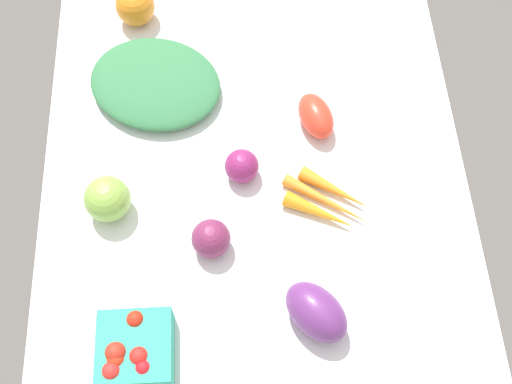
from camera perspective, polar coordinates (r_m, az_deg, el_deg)
tablecloth at (r=118.32cm, az=0.00°, el=-0.66°), size 104.00×76.00×2.00cm
red_onion_near_basket at (r=110.76cm, az=-3.89°, el=-4.01°), size 6.61×6.61×6.61cm
roma_tomato at (r=123.07cm, az=5.16°, el=6.52°), size 11.04×8.50×5.76cm
carrot_bunch at (r=116.26cm, az=6.14°, el=-0.80°), size 13.68×15.83×2.84cm
berry_basket at (r=106.62cm, az=-10.46°, el=-13.21°), size 11.49×11.49×6.62cm
leafy_greens_clump at (r=129.16cm, az=-8.65°, el=9.24°), size 29.46×31.69×4.29cm
eggplant at (r=106.22cm, az=5.20°, el=-10.23°), size 13.54×13.11×7.45cm
red_onion_center at (r=116.92cm, az=-1.23°, el=2.24°), size 6.07×6.07×6.07cm
heirloom_tomato_orange at (r=139.61cm, az=-10.34°, el=15.43°), size 7.86×7.86×7.86cm
heirloom_tomato_green at (r=115.59cm, az=-12.64°, el=-0.58°), size 8.02×8.02×8.02cm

